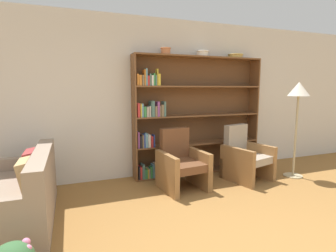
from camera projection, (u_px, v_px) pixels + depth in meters
wall_back at (169, 98)px, 4.73m from camera, size 12.00×0.06×2.75m
bookshelf at (189, 117)px, 4.74m from camera, size 2.42×0.30×2.11m
bowl_cream at (166, 51)px, 4.39m from camera, size 0.18×0.18×0.12m
bowl_sage at (203, 53)px, 4.64m from camera, size 0.22×0.22×0.10m
bowl_slate at (235, 56)px, 4.88m from camera, size 0.28×0.28×0.07m
couch at (17, 199)px, 3.00m from camera, size 0.85×1.63×0.83m
armchair_leather at (181, 163)px, 4.08m from camera, size 0.71×0.74×0.92m
armchair_cushioned at (245, 157)px, 4.50m from camera, size 0.79×0.82×0.92m
floor_lamp at (298, 96)px, 4.47m from camera, size 0.36×0.36×1.66m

